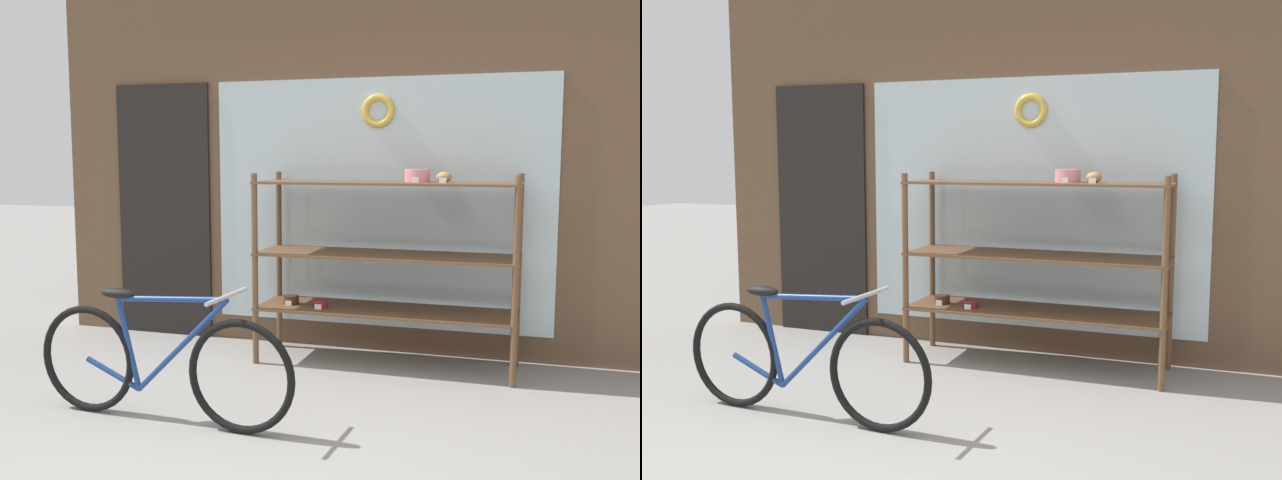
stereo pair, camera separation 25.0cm
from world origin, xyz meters
The scene contains 4 objects.
ground_plane centered at (0.00, 0.00, 0.00)m, with size 30.00×30.00×0.00m, color gray.
storefront_facade centered at (-0.04, 2.34, 1.71)m, with size 5.08×0.13×3.53m.
display_case centered at (0.34, 1.94, 0.84)m, with size 1.86×0.54×1.42m.
bicycle centered at (-0.64, 0.46, 0.35)m, with size 1.65×0.46×0.77m.
Camera 1 is at (1.41, -3.02, 1.52)m, focal length 40.00 mm.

